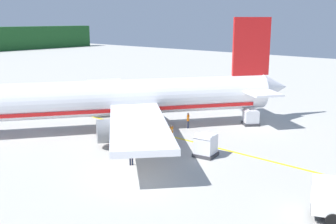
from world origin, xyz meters
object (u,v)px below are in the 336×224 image
Objects in this scene: crew_marshaller at (188,119)px; airliner_foreground at (111,99)px; crew_loader_right at (131,153)px; cargo_container_mid at (206,145)px; crew_loader_left at (171,132)px; cargo_container_far at (250,117)px.

airliner_foreground is at bearing 135.34° from crew_marshaller.
crew_loader_right is (-6.13, -9.57, -2.38)m from airliner_foreground.
crew_loader_right is (-5.79, 3.24, 0.01)m from cargo_container_mid.
crew_loader_left is at bearing 13.75° from crew_loader_right.
cargo_container_far reaches higher than crew_marshaller.
crew_loader_right is at bearing -162.79° from crew_marshaller.
airliner_foreground is 17.13× the size of cargo_container_mid.
crew_marshaller is at bearing 142.93° from cargo_container_far.
crew_marshaller reaches higher than crew_loader_right.
airliner_foreground reaches higher than cargo_container_far.
crew_marshaller is 0.96× the size of crew_loader_left.
airliner_foreground is 8.26m from crew_loader_left.
airliner_foreground is 11.61m from crew_loader_right.
crew_marshaller is 5.61m from crew_loader_left.
crew_loader_left is (-5.21, -2.06, 0.04)m from crew_marshaller.
crew_loader_left reaches higher than crew_marshaller.
crew_marshaller is at bearing 17.21° from crew_loader_right.
cargo_container_mid is 1.23× the size of crew_loader_right.
cargo_container_far reaches higher than crew_loader_left.
cargo_container_mid is at bearing -29.18° from crew_loader_right.
airliner_foreground is 20.99× the size of crew_marshaller.
crew_marshaller is at bearing 48.12° from cargo_container_mid.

